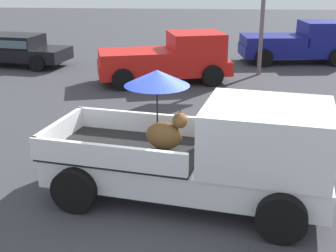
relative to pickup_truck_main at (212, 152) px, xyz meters
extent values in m
plane|color=#38383D|center=(-0.46, 0.09, -0.97)|extent=(80.00, 80.00, 0.00)
cylinder|color=black|center=(1.45, 0.70, -0.57)|extent=(0.84, 0.43, 0.80)
cylinder|color=black|center=(1.06, -1.22, -0.57)|extent=(0.84, 0.43, 0.80)
cylinder|color=black|center=(-1.99, 1.39, -0.57)|extent=(0.84, 0.43, 0.80)
cylinder|color=black|center=(-2.37, -0.53, -0.57)|extent=(0.84, 0.43, 0.80)
cube|color=white|center=(-0.46, 0.09, -0.40)|extent=(5.26, 2.74, 0.50)
cube|color=white|center=(0.91, -0.19, 0.39)|extent=(2.42, 2.24, 1.08)
cube|color=#4C606B|center=(1.89, -0.38, 0.59)|extent=(0.40, 1.70, 0.64)
cube|color=black|center=(-1.59, 0.31, -0.12)|extent=(3.11, 2.35, 0.06)
cube|color=white|center=(-1.41, 1.21, 0.11)|extent=(2.77, 0.65, 0.40)
cube|color=white|center=(-1.77, -0.59, 0.11)|extent=(2.77, 0.65, 0.40)
cube|color=white|center=(-2.91, 0.57, 0.11)|extent=(0.46, 1.82, 0.40)
ellipsoid|color=brown|center=(-0.88, 0.30, 0.17)|extent=(0.73, 0.45, 0.52)
sphere|color=brown|center=(-0.59, 0.24, 0.49)|extent=(0.33, 0.33, 0.28)
cone|color=brown|center=(-0.57, 0.32, 0.63)|extent=(0.11, 0.11, 0.12)
cone|color=brown|center=(-0.60, 0.16, 0.63)|extent=(0.11, 0.11, 0.12)
cylinder|color=black|center=(-1.00, 0.34, 0.53)|extent=(0.04, 0.04, 1.23)
cone|color=#1E33B7|center=(-1.00, 0.34, 1.24)|extent=(1.38, 1.38, 0.28)
cylinder|color=black|center=(-0.32, 10.35, -0.59)|extent=(0.80, 0.45, 0.76)
cylinder|color=black|center=(0.18, 8.51, -0.59)|extent=(0.80, 0.45, 0.76)
cylinder|color=black|center=(-3.41, 9.51, -0.59)|extent=(0.80, 0.45, 0.76)
cylinder|color=black|center=(-2.91, 7.68, -0.59)|extent=(0.80, 0.45, 0.76)
cube|color=red|center=(-1.62, 9.01, -0.42)|extent=(5.10, 2.99, 0.50)
cube|color=red|center=(-0.46, 9.32, 0.33)|extent=(2.30, 2.23, 1.00)
cube|color=red|center=(-2.58, 8.75, 0.03)|extent=(3.08, 2.44, 0.40)
cylinder|color=black|center=(5.39, 14.25, -0.59)|extent=(0.78, 0.34, 0.76)
cylinder|color=black|center=(2.21, 13.91, -0.59)|extent=(0.78, 0.34, 0.76)
cylinder|color=black|center=(2.41, 12.02, -0.59)|extent=(0.78, 0.34, 0.76)
cube|color=navy|center=(3.90, 13.14, -0.42)|extent=(4.96, 2.30, 0.50)
cube|color=navy|center=(5.09, 13.26, 0.33)|extent=(2.08, 1.99, 1.00)
cube|color=navy|center=(2.90, 13.03, 0.03)|extent=(2.88, 2.08, 0.40)
cylinder|color=black|center=(-6.62, 12.13, -0.64)|extent=(0.69, 0.33, 0.66)
cylinder|color=black|center=(-6.92, 10.39, -0.64)|extent=(0.69, 0.33, 0.66)
cylinder|color=black|center=(-9.28, 12.58, -0.64)|extent=(0.69, 0.33, 0.66)
cube|color=black|center=(-8.10, 11.49, -0.42)|extent=(4.54, 2.46, 0.52)
cube|color=black|center=(-8.20, 11.50, 0.08)|extent=(2.34, 1.93, 0.56)
cube|color=#4C606B|center=(-8.20, 11.50, 0.08)|extent=(2.30, 2.00, 0.32)
cylinder|color=#59595B|center=(2.04, 10.54, 1.07)|extent=(0.16, 0.16, 4.09)
camera|label=1|loc=(-0.22, -7.48, 3.10)|focal=48.73mm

